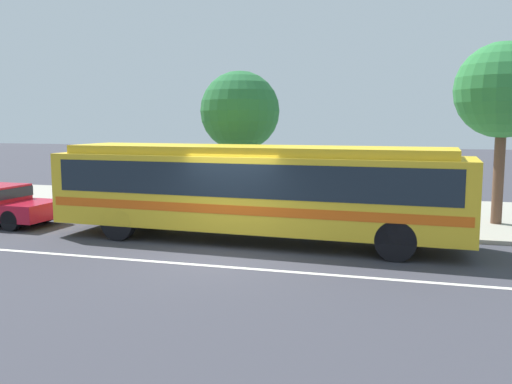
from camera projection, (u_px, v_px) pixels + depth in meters
The scene contains 9 objects.
ground_plane at pixel (220, 258), 13.62m from camera, with size 120.00×120.00×0.00m, color #37373F.
sidewalk_slab at pixel (287, 210), 20.67m from camera, with size 60.00×8.00×0.12m, color #9A9689.
lane_stripe_center at pixel (208, 266), 12.86m from camera, with size 56.00×0.16×0.01m, color silver.
transit_bus at pixel (255, 186), 15.29m from camera, with size 11.65×2.85×2.67m.
pedestrian_waiting_near_sign at pixel (353, 197), 16.72m from camera, with size 0.43×0.43×1.64m.
pedestrian_walking_along_curb at pixel (184, 186), 18.85m from camera, with size 0.38×0.38×1.78m.
bus_stop_sign at pixel (395, 181), 15.95m from camera, with size 0.15×0.44×2.37m.
street_tree_near_stop at pixel (240, 112), 18.89m from camera, with size 2.72×2.72×4.95m.
street_tree_mid_block at pixel (503, 91), 17.05m from camera, with size 2.97×2.97×5.68m.
Camera 1 is at (4.54, -12.54, 3.33)m, focal length 38.67 mm.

